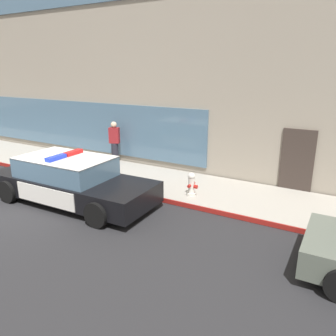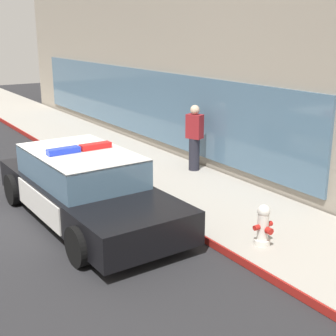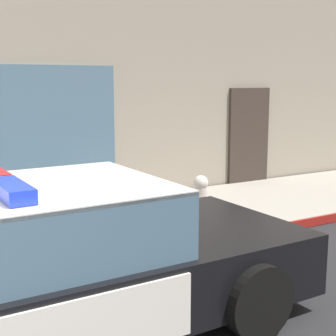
{
  "view_description": "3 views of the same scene",
  "coord_description": "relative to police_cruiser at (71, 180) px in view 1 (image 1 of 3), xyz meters",
  "views": [
    {
      "loc": [
        8.42,
        -5.32,
        3.87
      ],
      "look_at": [
        4.02,
        2.33,
        1.19
      ],
      "focal_mm": 35.01,
      "sensor_mm": 36.0,
      "label": 1
    },
    {
      "loc": [
        9.71,
        -2.28,
        3.71
      ],
      "look_at": [
        2.24,
        2.6,
        1.08
      ],
      "focal_mm": 50.65,
      "sensor_mm": 36.0,
      "label": 2
    },
    {
      "loc": [
        0.33,
        -2.85,
        2.25
      ],
      "look_at": [
        3.47,
        2.56,
        1.15
      ],
      "focal_mm": 53.56,
      "sensor_mm": 36.0,
      "label": 3
    }
  ],
  "objects": [
    {
      "name": "storefront_building",
      "position": [
        -1.95,
        8.65,
        4.06
      ],
      "size": [
        25.51,
        9.22,
        9.48
      ],
      "color": "gray",
      "rests_on": "ground"
    },
    {
      "name": "sidewalk",
      "position": [
        -1.29,
        2.67,
        -0.61
      ],
      "size": [
        48.0,
        2.72,
        0.15
      ],
      "primitive_type": "cube",
      "color": "#A39E93",
      "rests_on": "ground"
    },
    {
      "name": "police_cruiser",
      "position": [
        0.0,
        0.0,
        0.0
      ],
      "size": [
        5.22,
        2.21,
        1.49
      ],
      "rotation": [
        0.0,
        0.0,
        0.02
      ],
      "color": "black",
      "rests_on": "ground"
    },
    {
      "name": "curb_red_paint",
      "position": [
        -1.29,
        1.3,
        -0.61
      ],
      "size": [
        28.8,
        0.04,
        0.14
      ],
      "primitive_type": "cube",
      "color": "maroon",
      "rests_on": "ground"
    },
    {
      "name": "ground",
      "position": [
        -1.29,
        -1.24,
        -0.68
      ],
      "size": [
        48.0,
        48.0,
        0.0
      ],
      "primitive_type": "plane",
      "color": "#262628"
    },
    {
      "name": "pedestrian_on_sidewalk",
      "position": [
        -1.2,
        3.59,
        0.33
      ],
      "size": [
        0.47,
        0.4,
        1.71
      ],
      "rotation": [
        0.0,
        0.0,
        5.12
      ],
      "color": "#23232D",
      "rests_on": "sidewalk"
    },
    {
      "name": "fire_hydrant",
      "position": [
        3.08,
        1.91,
        -0.18
      ],
      "size": [
        0.34,
        0.39,
        0.73
      ],
      "color": "silver",
      "rests_on": "sidewalk"
    }
  ]
}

